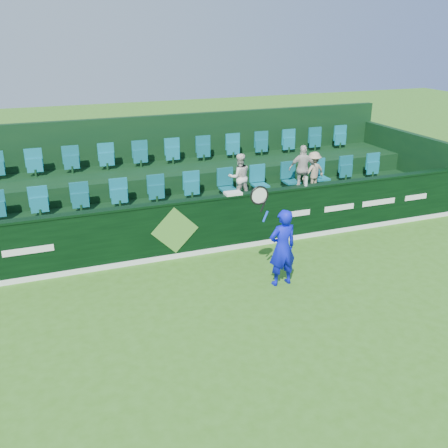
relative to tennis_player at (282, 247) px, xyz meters
name	(u,v)px	position (x,y,z in m)	size (l,w,h in m)	color
ground	(241,355)	(-1.70, -1.96, -0.83)	(60.00, 60.00, 0.00)	#376E1A
sponsor_hoarding	(174,230)	(-1.70, 2.04, -0.16)	(16.00, 0.25, 1.35)	black
stand_tier_front	(162,224)	(-1.70, 3.14, -0.43)	(16.00, 2.00, 0.80)	black
stand_tier_back	(145,193)	(-1.70, 5.04, -0.18)	(16.00, 1.80, 1.30)	black
stand_rear	(141,169)	(-1.70, 5.49, 0.38)	(16.00, 4.10, 2.60)	black
seat_row_front	(157,193)	(-1.70, 3.54, 0.27)	(13.50, 0.50, 0.60)	#127285
seat_row_back	(141,157)	(-1.70, 5.34, 0.77)	(13.50, 0.50, 0.60)	#127285
tennis_player	(282,247)	(0.00, 0.00, 0.00)	(1.14, 0.42, 2.27)	#0D14DE
spectator_left	(239,177)	(0.36, 3.16, 0.57)	(0.59, 0.46, 1.21)	white
spectator_middle	(303,169)	(2.19, 3.16, 0.60)	(0.75, 0.31, 1.28)	beige
spectator_right	(313,171)	(2.52, 3.16, 0.50)	(0.69, 0.40, 1.07)	tan
towel	(233,193)	(-0.26, 2.04, 0.55)	(0.39, 0.25, 0.06)	white
drinks_bottle	(306,181)	(1.66, 2.04, 0.63)	(0.07, 0.07, 0.23)	silver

